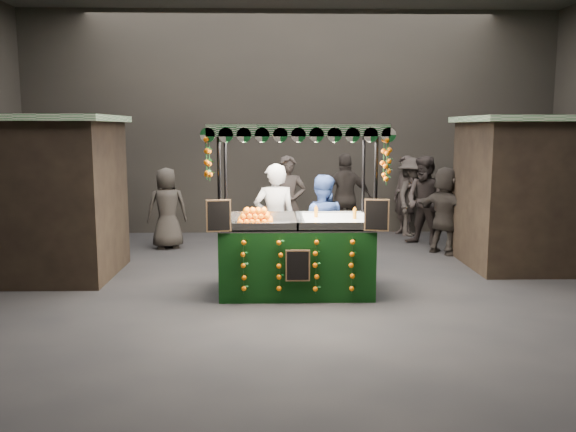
{
  "coord_description": "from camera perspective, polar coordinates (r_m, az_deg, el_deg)",
  "views": [
    {
      "loc": [
        -0.41,
        -8.76,
        2.4
      ],
      "look_at": [
        -0.17,
        0.35,
        1.06
      ],
      "focal_mm": 37.55,
      "sensor_mm": 36.0,
      "label": 1
    }
  ],
  "objects": [
    {
      "name": "neighbour_stall_right",
      "position": [
        11.38,
        23.54,
        2.15
      ],
      "size": [
        3.0,
        2.2,
        2.6
      ],
      "color": "black",
      "rests_on": "ground"
    },
    {
      "name": "vendor_blue",
      "position": [
        9.67,
        3.17,
        -1.0
      ],
      "size": [
        0.89,
        0.74,
        1.67
      ],
      "rotation": [
        0.0,
        0.0,
        2.99
      ],
      "color": "navy",
      "rests_on": "ground"
    },
    {
      "name": "shopper_1",
      "position": [
        12.6,
        12.9,
        1.38
      ],
      "size": [
        1.12,
        1.13,
        1.84
      ],
      "rotation": [
        0.0,
        0.0,
        -0.82
      ],
      "color": "black",
      "rests_on": "ground"
    },
    {
      "name": "shopper_6",
      "position": [
        13.77,
        10.98,
        1.91
      ],
      "size": [
        0.65,
        0.77,
        1.79
      ],
      "rotation": [
        0.0,
        0.0,
        -1.16
      ],
      "color": "#2C2524",
      "rests_on": "ground"
    },
    {
      "name": "market_hall",
      "position": [
        8.82,
        1.23,
        14.73
      ],
      "size": [
        12.1,
        10.1,
        5.05
      ],
      "color": "black",
      "rests_on": "ground"
    },
    {
      "name": "shopper_3",
      "position": [
        13.7,
        11.6,
        1.79
      ],
      "size": [
        1.14,
        1.3,
        1.75
      ],
      "rotation": [
        0.0,
        0.0,
        1.02
      ],
      "color": "#2B2623",
      "rests_on": "ground"
    },
    {
      "name": "shopper_5",
      "position": [
        11.87,
        14.67,
        0.51
      ],
      "size": [
        1.27,
        1.57,
        1.67
      ],
      "rotation": [
        0.0,
        0.0,
        2.16
      ],
      "color": "#2D2824",
      "rests_on": "ground"
    },
    {
      "name": "ground",
      "position": [
        9.09,
        1.16,
        -6.97
      ],
      "size": [
        12.0,
        12.0,
        0.0
      ],
      "primitive_type": "plane",
      "color": "black",
      "rests_on": "ground"
    },
    {
      "name": "shopper_0",
      "position": [
        11.61,
        0.02,
        1.11
      ],
      "size": [
        0.71,
        0.48,
        1.87
      ],
      "rotation": [
        0.0,
        0.0,
        -0.05
      ],
      "color": "#2D2624",
      "rests_on": "ground"
    },
    {
      "name": "shopper_4",
      "position": [
        12.25,
        -11.38,
        0.74
      ],
      "size": [
        0.9,
        0.7,
        1.63
      ],
      "rotation": [
        0.0,
        0.0,
        3.39
      ],
      "color": "#2D2925",
      "rests_on": "ground"
    },
    {
      "name": "vendor_grey",
      "position": [
        9.62,
        -1.26,
        -0.49
      ],
      "size": [
        0.72,
        0.52,
        1.84
      ],
      "rotation": [
        0.0,
        0.0,
        3.26
      ],
      "color": "gray",
      "rests_on": "ground"
    },
    {
      "name": "shopper_2",
      "position": [
        12.61,
        5.48,
        1.66
      ],
      "size": [
        1.13,
        0.52,
        1.88
      ],
      "rotation": [
        0.0,
        0.0,
        3.2
      ],
      "color": "#282321",
      "rests_on": "ground"
    },
    {
      "name": "juice_stall",
      "position": [
        8.75,
        0.84,
        -2.46
      ],
      "size": [
        2.53,
        1.49,
        2.45
      ],
      "color": "black",
      "rests_on": "ground"
    },
    {
      "name": "neighbour_stall_left",
      "position": [
        10.6,
        -23.6,
        1.73
      ],
      "size": [
        3.0,
        2.2,
        2.6
      ],
      "color": "black",
      "rests_on": "ground"
    }
  ]
}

